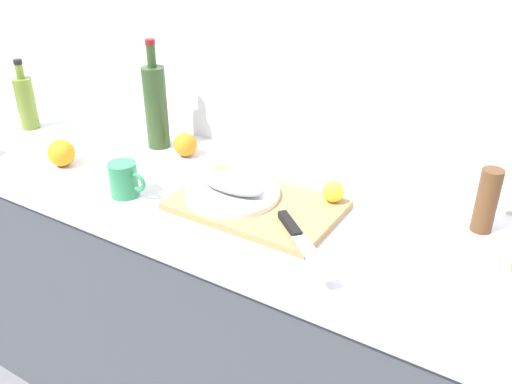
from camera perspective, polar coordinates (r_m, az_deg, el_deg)
name	(u,v)px	position (r m, az deg, el deg)	size (l,w,h in m)	color
back_wall	(270,42)	(1.68, 1.46, 15.38)	(3.20, 0.05, 2.50)	white
kitchen_counter	(216,312)	(1.81, -4.23, -12.43)	(2.00, 0.60, 0.90)	#4C5159
cutting_board	(256,205)	(1.45, 0.00, -1.39)	(0.43, 0.28, 0.02)	tan
white_plate	(233,193)	(1.47, -2.47, -0.10)	(0.26, 0.26, 0.01)	white
fish_fillet	(232,185)	(1.46, -2.49, 0.78)	(0.19, 0.08, 0.04)	gray
chef_knife	(298,236)	(1.29, 4.41, -4.58)	(0.24, 0.21, 0.02)	silver
lemon_0	(333,192)	(1.45, 8.09, 0.05)	(0.06, 0.06, 0.06)	yellow
olive_oil_bottle	(26,102)	(2.10, -22.91, 8.70)	(0.06, 0.06, 0.25)	olive
wine_bottle	(156,106)	(1.80, -10.44, 8.89)	(0.07, 0.07, 0.35)	#2D4723
coffee_mug_0	(124,179)	(1.54, -13.61, 1.28)	(0.12, 0.08, 0.10)	#338C59
orange_2	(185,145)	(1.75, -7.39, 4.94)	(0.08, 0.08, 0.08)	orange
orange_3	(61,153)	(1.77, -19.68, 3.87)	(0.08, 0.08, 0.08)	orange
pepper_mill	(487,201)	(1.43, 22.99, -0.85)	(0.05, 0.05, 0.17)	brown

